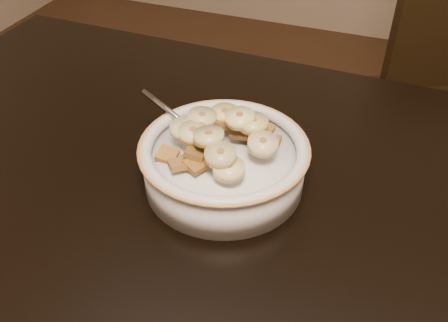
% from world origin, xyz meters
% --- Properties ---
extents(cereal_bowl, '(0.17, 0.17, 0.04)m').
position_xyz_m(cereal_bowl, '(-0.21, 0.16, 0.77)').
color(cereal_bowl, white).
rests_on(cereal_bowl, table).
extents(milk, '(0.14, 0.14, 0.00)m').
position_xyz_m(milk, '(-0.21, 0.16, 0.79)').
color(milk, silver).
rests_on(milk, cereal_bowl).
extents(spoon, '(0.05, 0.04, 0.01)m').
position_xyz_m(spoon, '(-0.24, 0.17, 0.80)').
color(spoon, '#A2A4AA').
rests_on(spoon, cereal_bowl).
extents(cereal_square_0, '(0.03, 0.03, 0.01)m').
position_xyz_m(cereal_square_0, '(-0.19, 0.21, 0.80)').
color(cereal_square_0, brown).
rests_on(cereal_square_0, milk).
extents(cereal_square_1, '(0.02, 0.02, 0.01)m').
position_xyz_m(cereal_square_1, '(-0.22, 0.19, 0.81)').
color(cereal_square_1, brown).
rests_on(cereal_square_1, milk).
extents(cereal_square_2, '(0.03, 0.03, 0.01)m').
position_xyz_m(cereal_square_2, '(-0.19, 0.19, 0.80)').
color(cereal_square_2, brown).
rests_on(cereal_square_2, milk).
extents(cereal_square_3, '(0.03, 0.03, 0.01)m').
position_xyz_m(cereal_square_3, '(-0.23, 0.12, 0.80)').
color(cereal_square_3, '#99621E').
rests_on(cereal_square_3, milk).
extents(cereal_square_4, '(0.03, 0.03, 0.01)m').
position_xyz_m(cereal_square_4, '(-0.23, 0.21, 0.80)').
color(cereal_square_4, '#9C6725').
rests_on(cereal_square_4, milk).
extents(cereal_square_5, '(0.02, 0.02, 0.01)m').
position_xyz_m(cereal_square_5, '(-0.26, 0.13, 0.80)').
color(cereal_square_5, '#925B1C').
rests_on(cereal_square_5, milk).
extents(cereal_square_6, '(0.03, 0.03, 0.01)m').
position_xyz_m(cereal_square_6, '(-0.19, 0.21, 0.80)').
color(cereal_square_6, brown).
rests_on(cereal_square_6, milk).
extents(cereal_square_7, '(0.03, 0.03, 0.01)m').
position_xyz_m(cereal_square_7, '(-0.22, 0.15, 0.81)').
color(cereal_square_7, brown).
rests_on(cereal_square_7, milk).
extents(cereal_square_8, '(0.02, 0.02, 0.01)m').
position_xyz_m(cereal_square_8, '(-0.19, 0.20, 0.80)').
color(cereal_square_8, brown).
rests_on(cereal_square_8, milk).
extents(cereal_square_9, '(0.02, 0.02, 0.01)m').
position_xyz_m(cereal_square_9, '(-0.20, 0.18, 0.81)').
color(cereal_square_9, brown).
rests_on(cereal_square_9, milk).
extents(cereal_square_10, '(0.02, 0.02, 0.01)m').
position_xyz_m(cereal_square_10, '(-0.18, 0.20, 0.80)').
color(cereal_square_10, olive).
rests_on(cereal_square_10, milk).
extents(cereal_square_11, '(0.03, 0.03, 0.01)m').
position_xyz_m(cereal_square_11, '(-0.23, 0.14, 0.81)').
color(cereal_square_11, olive).
rests_on(cereal_square_11, milk).
extents(cereal_square_12, '(0.02, 0.03, 0.01)m').
position_xyz_m(cereal_square_12, '(-0.22, 0.19, 0.81)').
color(cereal_square_12, brown).
rests_on(cereal_square_12, milk).
extents(cereal_square_13, '(0.02, 0.02, 0.01)m').
position_xyz_m(cereal_square_13, '(-0.21, 0.20, 0.80)').
color(cereal_square_13, olive).
rests_on(cereal_square_13, milk).
extents(cereal_square_14, '(0.03, 0.03, 0.01)m').
position_xyz_m(cereal_square_14, '(-0.24, 0.12, 0.80)').
color(cereal_square_14, olive).
rests_on(cereal_square_14, milk).
extents(cereal_square_15, '(0.02, 0.02, 0.01)m').
position_xyz_m(cereal_square_15, '(-0.24, 0.18, 0.80)').
color(cereal_square_15, '#9C5D1E').
rests_on(cereal_square_15, milk).
extents(cereal_square_16, '(0.03, 0.03, 0.01)m').
position_xyz_m(cereal_square_16, '(-0.19, 0.20, 0.80)').
color(cereal_square_16, brown).
rests_on(cereal_square_16, milk).
extents(cereal_square_17, '(0.02, 0.02, 0.01)m').
position_xyz_m(cereal_square_17, '(-0.17, 0.19, 0.80)').
color(cereal_square_17, olive).
rests_on(cereal_square_17, milk).
extents(cereal_square_18, '(0.02, 0.02, 0.01)m').
position_xyz_m(cereal_square_18, '(-0.24, 0.12, 0.80)').
color(cereal_square_18, brown).
rests_on(cereal_square_18, milk).
extents(cereal_square_19, '(0.02, 0.02, 0.01)m').
position_xyz_m(cereal_square_19, '(-0.23, 0.13, 0.81)').
color(cereal_square_19, brown).
rests_on(cereal_square_19, milk).
extents(cereal_square_20, '(0.03, 0.02, 0.01)m').
position_xyz_m(cereal_square_20, '(-0.21, 0.21, 0.80)').
color(cereal_square_20, brown).
rests_on(cereal_square_20, milk).
extents(banana_slice_0, '(0.04, 0.04, 0.01)m').
position_xyz_m(banana_slice_0, '(-0.24, 0.15, 0.82)').
color(banana_slice_0, '#F4EA98').
rests_on(banana_slice_0, milk).
extents(banana_slice_1, '(0.04, 0.04, 0.01)m').
position_xyz_m(banana_slice_1, '(-0.25, 0.16, 0.81)').
color(banana_slice_1, beige).
rests_on(banana_slice_1, milk).
extents(banana_slice_2, '(0.04, 0.04, 0.01)m').
position_xyz_m(banana_slice_2, '(-0.19, 0.18, 0.82)').
color(banana_slice_2, tan).
rests_on(banana_slice_2, milk).
extents(banana_slice_3, '(0.04, 0.04, 0.01)m').
position_xyz_m(banana_slice_3, '(-0.19, 0.12, 0.81)').
color(banana_slice_3, '#FEE09B').
rests_on(banana_slice_3, milk).
extents(banana_slice_4, '(0.04, 0.04, 0.01)m').
position_xyz_m(banana_slice_4, '(-0.22, 0.14, 0.82)').
color(banana_slice_4, '#D6C97F').
rests_on(banana_slice_4, milk).
extents(banana_slice_5, '(0.04, 0.04, 0.01)m').
position_xyz_m(banana_slice_5, '(-0.20, 0.18, 0.83)').
color(banana_slice_5, '#FFF6A7').
rests_on(banana_slice_5, milk).
extents(banana_slice_6, '(0.03, 0.03, 0.01)m').
position_xyz_m(banana_slice_6, '(-0.24, 0.18, 0.81)').
color(banana_slice_6, '#DEC689').
rests_on(banana_slice_6, milk).
extents(banana_slice_7, '(0.04, 0.04, 0.01)m').
position_xyz_m(banana_slice_7, '(-0.24, 0.18, 0.82)').
color(banana_slice_7, beige).
rests_on(banana_slice_7, milk).
extents(banana_slice_8, '(0.04, 0.04, 0.01)m').
position_xyz_m(banana_slice_8, '(-0.20, 0.12, 0.82)').
color(banana_slice_8, tan).
rests_on(banana_slice_8, milk).
extents(banana_slice_9, '(0.03, 0.03, 0.01)m').
position_xyz_m(banana_slice_9, '(-0.23, 0.20, 0.81)').
color(banana_slice_9, '#ECCE79').
rests_on(banana_slice_9, milk).
extents(banana_slice_10, '(0.04, 0.04, 0.01)m').
position_xyz_m(banana_slice_10, '(-0.17, 0.16, 0.81)').
color(banana_slice_10, '#FCE7A6').
rests_on(banana_slice_10, milk).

